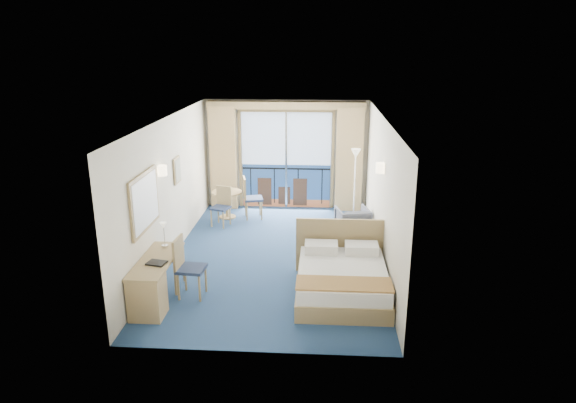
% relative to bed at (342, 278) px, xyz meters
% --- Properties ---
extents(floor, '(6.50, 6.50, 0.00)m').
position_rel_bed_xyz_m(floor, '(-1.24, 1.49, -0.28)').
color(floor, navy).
rests_on(floor, ground).
extents(room_walls, '(4.04, 6.54, 2.72)m').
position_rel_bed_xyz_m(room_walls, '(-1.24, 1.49, 1.49)').
color(room_walls, beige).
rests_on(room_walls, ground).
extents(balcony_door, '(2.36, 0.03, 2.52)m').
position_rel_bed_xyz_m(balcony_door, '(-1.25, 4.70, 0.86)').
color(balcony_door, navy).
rests_on(balcony_door, room_walls).
extents(curtain_left, '(0.65, 0.22, 2.55)m').
position_rel_bed_xyz_m(curtain_left, '(-2.79, 4.56, 0.99)').
color(curtain_left, tan).
rests_on(curtain_left, room_walls).
extents(curtain_right, '(0.65, 0.22, 2.55)m').
position_rel_bed_xyz_m(curtain_right, '(0.31, 4.56, 0.99)').
color(curtain_right, tan).
rests_on(curtain_right, room_walls).
extents(pelmet, '(3.80, 0.25, 0.18)m').
position_rel_bed_xyz_m(pelmet, '(-1.24, 4.59, 2.30)').
color(pelmet, tan).
rests_on(pelmet, room_walls).
extents(mirror, '(0.05, 1.25, 0.95)m').
position_rel_bed_xyz_m(mirror, '(-3.21, -0.01, 1.27)').
color(mirror, tan).
rests_on(mirror, room_walls).
extents(wall_print, '(0.04, 0.42, 0.52)m').
position_rel_bed_xyz_m(wall_print, '(-3.21, 1.94, 1.32)').
color(wall_print, tan).
rests_on(wall_print, room_walls).
extents(sconce_left, '(0.18, 0.18, 0.18)m').
position_rel_bed_xyz_m(sconce_left, '(-3.18, 0.89, 1.57)').
color(sconce_left, '#FFE4B2').
rests_on(sconce_left, room_walls).
extents(sconce_right, '(0.18, 0.18, 0.18)m').
position_rel_bed_xyz_m(sconce_right, '(0.70, 1.34, 1.57)').
color(sconce_right, '#FFE4B2').
rests_on(sconce_right, room_walls).
extents(bed, '(1.61, 1.92, 1.01)m').
position_rel_bed_xyz_m(bed, '(0.00, 0.00, 0.00)').
color(bed, tan).
rests_on(bed, ground).
extents(nightstand, '(0.47, 0.44, 0.61)m').
position_rel_bed_xyz_m(nightstand, '(0.50, 1.20, 0.02)').
color(nightstand, tan).
rests_on(nightstand, ground).
extents(phone, '(0.21, 0.18, 0.08)m').
position_rel_bed_xyz_m(phone, '(0.52, 1.21, 0.37)').
color(phone, white).
rests_on(phone, nightstand).
extents(armchair, '(0.80, 0.81, 0.62)m').
position_rel_bed_xyz_m(armchair, '(0.33, 2.80, 0.03)').
color(armchair, '#464A56').
rests_on(armchair, ground).
extents(floor_lamp, '(0.24, 0.24, 1.73)m').
position_rel_bed_xyz_m(floor_lamp, '(0.40, 3.66, 1.03)').
color(floor_lamp, silver).
rests_on(floor_lamp, ground).
extents(desk, '(0.52, 1.53, 0.72)m').
position_rel_bed_xyz_m(desk, '(-2.97, -0.81, 0.11)').
color(desk, tan).
rests_on(desk, ground).
extents(desk_chair, '(0.47, 0.46, 1.01)m').
position_rel_bed_xyz_m(desk_chair, '(-2.55, -0.21, 0.29)').
color(desk_chair, '#202D4C').
rests_on(desk_chair, ground).
extents(folder, '(0.33, 0.27, 0.03)m').
position_rel_bed_xyz_m(folder, '(-2.91, -0.56, 0.45)').
color(folder, black).
rests_on(folder, desk).
extents(desk_lamp, '(0.11, 0.11, 0.42)m').
position_rel_bed_xyz_m(desk_lamp, '(-2.98, 0.12, 0.75)').
color(desk_lamp, silver).
rests_on(desk_lamp, desk).
extents(round_table, '(0.71, 0.71, 0.64)m').
position_rel_bed_xyz_m(round_table, '(-2.59, 3.78, 0.20)').
color(round_table, tan).
rests_on(round_table, ground).
extents(table_chair_a, '(0.52, 0.52, 1.00)m').
position_rel_bed_xyz_m(table_chair_a, '(-2.05, 3.77, 0.28)').
color(table_chair_a, '#202D4C').
rests_on(table_chair_a, ground).
extents(table_chair_b, '(0.49, 0.50, 0.89)m').
position_rel_bed_xyz_m(table_chair_b, '(-2.61, 3.26, 0.22)').
color(table_chair_b, '#202D4C').
rests_on(table_chair_b, ground).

